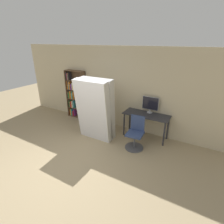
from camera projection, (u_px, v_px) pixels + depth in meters
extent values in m
plane|color=#9E8966|center=(60.00, 168.00, 4.20)|extent=(16.00, 16.00, 0.00)
cube|color=#C6B793|center=(115.00, 88.00, 5.87)|extent=(8.00, 0.06, 2.70)
cube|color=#2D2D33|center=(146.00, 115.00, 5.27)|extent=(1.39, 0.55, 0.03)
cylinder|color=#2D2D33|center=(124.00, 124.00, 5.54)|extent=(0.05, 0.05, 0.75)
cylinder|color=#2D2D33|center=(164.00, 134.00, 4.96)|extent=(0.05, 0.05, 0.75)
cylinder|color=#2D2D33|center=(130.00, 119.00, 5.89)|extent=(0.05, 0.05, 0.75)
cylinder|color=#2D2D33|center=(168.00, 128.00, 5.30)|extent=(0.05, 0.05, 0.75)
cylinder|color=#B7B7BC|center=(150.00, 112.00, 5.38)|extent=(0.17, 0.17, 0.02)
cylinder|color=#B7B7BC|center=(150.00, 111.00, 5.36)|extent=(0.04, 0.04, 0.10)
cube|color=#B7B7BC|center=(150.00, 103.00, 5.28)|extent=(0.50, 0.02, 0.40)
cube|color=black|center=(150.00, 103.00, 5.27)|extent=(0.48, 0.03, 0.38)
cylinder|color=#4C4C51|center=(134.00, 147.00, 4.98)|extent=(0.52, 0.52, 0.03)
cylinder|color=#4C4C51|center=(134.00, 141.00, 4.90)|extent=(0.05, 0.05, 0.40)
cube|color=navy|center=(135.00, 134.00, 4.81)|extent=(0.47, 0.47, 0.05)
cube|color=navy|center=(138.00, 123.00, 4.89)|extent=(0.40, 0.07, 0.45)
cube|color=brown|center=(69.00, 93.00, 6.84)|extent=(0.02, 0.26, 1.83)
cube|color=brown|center=(84.00, 96.00, 6.48)|extent=(0.02, 0.26, 1.83)
cube|color=brown|center=(78.00, 94.00, 6.76)|extent=(0.80, 0.02, 1.83)
cube|color=brown|center=(78.00, 116.00, 7.01)|extent=(0.77, 0.22, 0.02)
cube|color=brown|center=(77.00, 108.00, 6.87)|extent=(0.77, 0.22, 0.02)
cube|color=brown|center=(77.00, 99.00, 6.73)|extent=(0.77, 0.22, 0.02)
cube|color=brown|center=(76.00, 90.00, 6.59)|extent=(0.77, 0.22, 0.02)
cube|color=brown|center=(75.00, 81.00, 6.45)|extent=(0.77, 0.22, 0.02)
cube|color=brown|center=(74.00, 71.00, 6.31)|extent=(0.77, 0.22, 0.02)
cube|color=gold|center=(71.00, 112.00, 7.15)|extent=(0.02, 0.16, 0.22)
cube|color=red|center=(71.00, 112.00, 7.12)|extent=(0.02, 0.16, 0.21)
cube|color=gold|center=(72.00, 112.00, 7.09)|extent=(0.03, 0.16, 0.26)
cube|color=silver|center=(72.00, 112.00, 7.08)|extent=(0.03, 0.13, 0.22)
cube|color=teal|center=(73.00, 112.00, 7.03)|extent=(0.04, 0.13, 0.29)
cube|color=red|center=(74.00, 113.00, 7.05)|extent=(0.03, 0.15, 0.21)
cube|color=#7A2D84|center=(75.00, 112.00, 7.05)|extent=(0.04, 0.16, 0.27)
cube|color=brown|center=(70.00, 103.00, 6.99)|extent=(0.03, 0.13, 0.25)
cube|color=#287A38|center=(71.00, 104.00, 6.95)|extent=(0.03, 0.15, 0.25)
cube|color=red|center=(72.00, 104.00, 6.95)|extent=(0.04, 0.18, 0.23)
cube|color=red|center=(73.00, 104.00, 6.95)|extent=(0.02, 0.17, 0.22)
cube|color=orange|center=(73.00, 104.00, 6.91)|extent=(0.02, 0.19, 0.28)
cube|color=silver|center=(73.00, 104.00, 6.87)|extent=(0.04, 0.15, 0.28)
cube|color=teal|center=(75.00, 104.00, 6.88)|extent=(0.03, 0.13, 0.29)
cube|color=teal|center=(75.00, 105.00, 6.84)|extent=(0.02, 0.14, 0.25)
cube|color=brown|center=(69.00, 94.00, 6.85)|extent=(0.04, 0.17, 0.26)
cube|color=#287A38|center=(70.00, 95.00, 6.82)|extent=(0.02, 0.18, 0.23)
cube|color=#1E4C9E|center=(71.00, 94.00, 6.82)|extent=(0.03, 0.15, 0.31)
cube|color=orange|center=(71.00, 94.00, 6.77)|extent=(0.04, 0.17, 0.30)
cube|color=silver|center=(73.00, 95.00, 6.79)|extent=(0.04, 0.16, 0.23)
cube|color=teal|center=(73.00, 95.00, 6.73)|extent=(0.03, 0.16, 0.30)
cube|color=orange|center=(74.00, 95.00, 6.73)|extent=(0.04, 0.15, 0.29)
cube|color=orange|center=(68.00, 85.00, 6.70)|extent=(0.02, 0.14, 0.31)
cube|color=orange|center=(69.00, 86.00, 6.70)|extent=(0.02, 0.19, 0.23)
cube|color=#1E4C9E|center=(70.00, 85.00, 6.68)|extent=(0.02, 0.18, 0.31)
cube|color=teal|center=(70.00, 86.00, 6.67)|extent=(0.04, 0.16, 0.22)
cube|color=orange|center=(71.00, 85.00, 6.61)|extent=(0.04, 0.17, 0.31)
cube|color=#232328|center=(72.00, 86.00, 6.62)|extent=(0.04, 0.17, 0.23)
cube|color=#7A2D84|center=(72.00, 87.00, 6.59)|extent=(0.03, 0.16, 0.22)
cube|color=silver|center=(73.00, 86.00, 6.57)|extent=(0.03, 0.14, 0.27)
cube|color=gold|center=(74.00, 86.00, 6.54)|extent=(0.04, 0.15, 0.30)
cube|color=#232328|center=(67.00, 76.00, 6.55)|extent=(0.04, 0.14, 0.27)
cube|color=red|center=(68.00, 76.00, 6.56)|extent=(0.02, 0.19, 0.25)
cube|color=#1E4C9E|center=(69.00, 77.00, 6.54)|extent=(0.02, 0.18, 0.22)
cube|color=brown|center=(69.00, 76.00, 6.50)|extent=(0.03, 0.18, 0.26)
cube|color=#232328|center=(70.00, 76.00, 6.50)|extent=(0.02, 0.14, 0.28)
cube|color=silver|center=(93.00, 111.00, 5.10)|extent=(1.06, 0.45, 1.87)
cube|color=beige|center=(109.00, 114.00, 4.86)|extent=(0.01, 0.45, 1.83)
cube|color=silver|center=(98.00, 108.00, 5.29)|extent=(1.06, 0.35, 1.86)
cube|color=beige|center=(113.00, 112.00, 5.04)|extent=(0.01, 0.35, 1.83)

